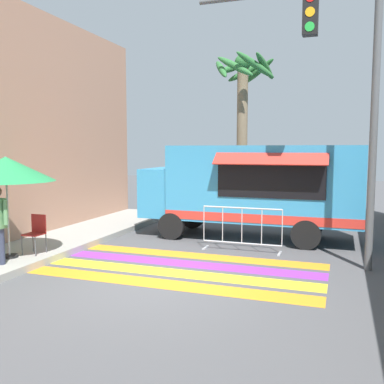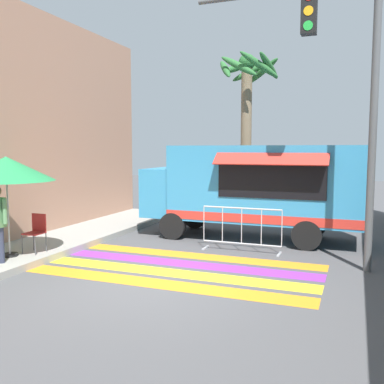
{
  "view_description": "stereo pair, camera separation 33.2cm",
  "coord_description": "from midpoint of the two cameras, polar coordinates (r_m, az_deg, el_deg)",
  "views": [
    {
      "loc": [
        3.39,
        -7.43,
        2.61
      ],
      "look_at": [
        -0.3,
        3.04,
        1.49
      ],
      "focal_mm": 40.0,
      "sensor_mm": 36.0,
      "label": 1
    },
    {
      "loc": [
        3.7,
        -7.32,
        2.61
      ],
      "look_at": [
        -0.3,
        3.04,
        1.49
      ],
      "focal_mm": 40.0,
      "sensor_mm": 36.0,
      "label": 2
    }
  ],
  "objects": [
    {
      "name": "folding_chair",
      "position": [
        10.77,
        -19.21,
        -4.69
      ],
      "size": [
        0.4,
        0.4,
        0.91
      ],
      "rotation": [
        0.0,
        0.0,
        -0.04
      ],
      "color": "#4C4C51",
      "rests_on": "sidewalk_left"
    },
    {
      "name": "traffic_signal_pole",
      "position": [
        9.87,
        19.71,
        15.34
      ],
      "size": [
        4.02,
        0.29,
        6.35
      ],
      "color": "#515456",
      "rests_on": "ground_plane"
    },
    {
      "name": "barricade_front",
      "position": [
        10.99,
        7.49,
        -5.0
      ],
      "size": [
        2.05,
        0.44,
        1.13
      ],
      "color": "#B7BABF",
      "rests_on": "ground_plane"
    },
    {
      "name": "food_truck",
      "position": [
        12.51,
        8.42,
        0.87
      ],
      "size": [
        6.28,
        2.48,
        2.7
      ],
      "color": "#338CBF",
      "rests_on": "ground_plane"
    },
    {
      "name": "patio_umbrella",
      "position": [
        10.38,
        -22.7,
        2.84
      ],
      "size": [
        2.12,
        2.12,
        2.28
      ],
      "color": "black",
      "rests_on": "sidewalk_left"
    },
    {
      "name": "ground_plane",
      "position": [
        8.59,
        -4.43,
        -11.93
      ],
      "size": [
        60.0,
        60.0,
        0.0
      ],
      "primitive_type": "plane",
      "color": "#4C4C4F"
    },
    {
      "name": "crosswalk_painted",
      "position": [
        9.57,
        -1.5,
        -10.03
      ],
      "size": [
        6.4,
        2.84,
        0.01
      ],
      "color": "orange",
      "rests_on": "ground_plane"
    },
    {
      "name": "palm_tree",
      "position": [
        16.0,
        7.98,
        11.28
      ],
      "size": [
        2.43,
        2.47,
        6.02
      ],
      "color": "#7A664C",
      "rests_on": "ground_plane"
    }
  ]
}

